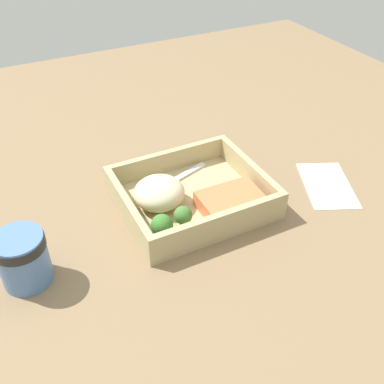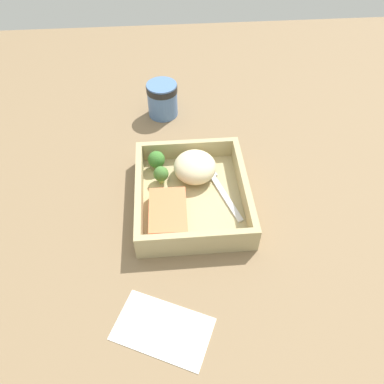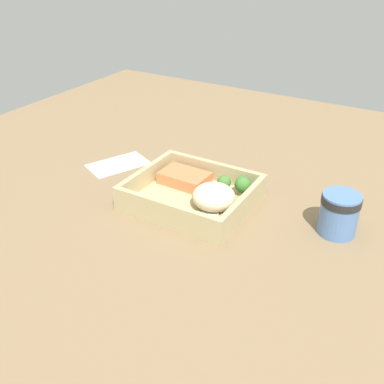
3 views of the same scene
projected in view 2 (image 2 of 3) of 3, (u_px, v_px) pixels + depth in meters
ground_plane at (192, 204)px, 74.80cm from camera, size 160.00×160.00×2.00cm
takeout_tray at (192, 199)px, 73.61cm from camera, size 24.95×21.40×1.20cm
tray_rim at (192, 190)px, 71.63cm from camera, size 24.95×21.40×4.15cm
salmon_fillet at (168, 213)px, 68.72cm from camera, size 10.77×7.11×2.65cm
mashed_potatoes at (195, 167)px, 75.14cm from camera, size 8.83×8.57×5.20cm
broccoli_floret_1 at (161, 174)px, 74.21cm from camera, size 3.05×3.05×3.91cm
broccoli_floret_2 at (156, 160)px, 76.74cm from camera, size 3.53×3.53×4.33cm
fork at (220, 188)px, 74.45cm from camera, size 15.53×6.46×0.44cm
paper_cup at (162, 98)px, 89.97cm from camera, size 7.38×7.38×8.33cm
receipt_slip at (163, 329)px, 56.71cm from camera, size 13.72×16.63×0.24cm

